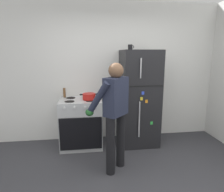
% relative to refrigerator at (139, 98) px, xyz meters
% --- Properties ---
extents(kitchen_wall_back, '(6.00, 0.10, 2.70)m').
position_rel_refrigerator_xyz_m(kitchen_wall_back, '(-0.51, 0.38, 0.46)').
color(kitchen_wall_back, white).
rests_on(kitchen_wall_back, ground).
extents(refrigerator, '(0.68, 0.72, 1.79)m').
position_rel_refrigerator_xyz_m(refrigerator, '(0.00, 0.00, 0.00)').
color(refrigerator, black).
rests_on(refrigerator, ground).
extents(stove_range, '(0.76, 0.67, 0.90)m').
position_rel_refrigerator_xyz_m(stove_range, '(-1.10, -0.01, -0.45)').
color(stove_range, silver).
rests_on(stove_range, ground).
extents(person_cook, '(0.63, 0.66, 1.60)m').
position_rel_refrigerator_xyz_m(person_cook, '(-0.61, -0.87, 0.06)').
color(person_cook, black).
rests_on(person_cook, ground).
extents(red_pot, '(0.33, 0.23, 0.11)m').
position_rel_refrigerator_xyz_m(red_pot, '(-0.94, -0.05, 0.07)').
color(red_pot, red).
rests_on(red_pot, stove_range).
extents(coffee_mug, '(0.11, 0.08, 0.10)m').
position_rel_refrigerator_xyz_m(coffee_mug, '(-0.18, 0.05, 0.94)').
color(coffee_mug, black).
rests_on(coffee_mug, refrigerator).
extents(pepper_mill, '(0.05, 0.05, 0.18)m').
position_rel_refrigerator_xyz_m(pepper_mill, '(-1.40, 0.20, 0.10)').
color(pepper_mill, brown).
rests_on(pepper_mill, stove_range).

